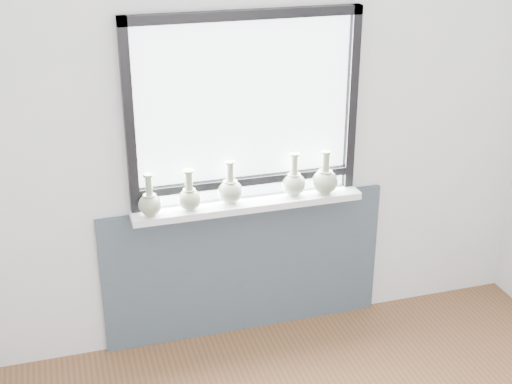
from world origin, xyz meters
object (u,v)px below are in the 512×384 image
object	(u,v)px
windowsill	(248,204)
vase_a	(150,203)
vase_e	(325,180)
vase_d	(294,182)
vase_c	(230,189)
vase_b	(189,197)

from	to	relation	value
windowsill	vase_a	size ratio (longest dim) A/B	5.56
windowsill	vase_e	xyz separation A→B (m)	(0.46, -0.02, 0.10)
vase_d	vase_a	bearing A→B (deg)	-177.52
windowsill	vase_c	world-z (taller)	vase_c
vase_c	vase_e	world-z (taller)	vase_e
windowsill	vase_c	bearing A→B (deg)	175.98
windowsill	vase_c	size ratio (longest dim) A/B	5.37
vase_c	windowsill	bearing A→B (deg)	-4.02
vase_d	vase_e	size ratio (longest dim) A/B	0.99
windowsill	vase_d	distance (m)	0.29
vase_a	vase_e	size ratio (longest dim) A/B	0.93
vase_a	vase_b	distance (m)	0.22
vase_a	vase_e	xyz separation A→B (m)	(1.01, 0.01, 0.01)
windowsill	vase_a	bearing A→B (deg)	-177.13
vase_a	vase_c	bearing A→B (deg)	4.37
vase_b	vase_c	world-z (taller)	vase_c
vase_a	vase_e	world-z (taller)	vase_e
vase_b	vase_e	xyz separation A→B (m)	(0.79, -0.00, 0.01)
vase_b	vase_c	xyz separation A→B (m)	(0.24, 0.03, 0.00)
windowsill	vase_b	xyz separation A→B (m)	(-0.34, -0.02, 0.09)
vase_c	vase_d	world-z (taller)	vase_d
vase_b	vase_d	bearing A→B (deg)	2.49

